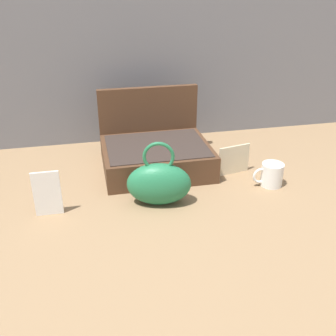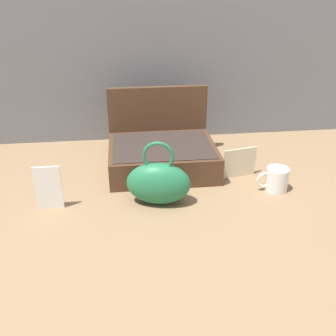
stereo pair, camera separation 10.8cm
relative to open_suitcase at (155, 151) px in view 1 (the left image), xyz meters
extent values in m
plane|color=#8C6D4C|center=(-0.01, -0.24, -0.07)|extent=(6.00, 6.00, 0.00)
cube|color=#4C301E|center=(0.00, -0.03, -0.02)|extent=(0.40, 0.32, 0.10)
cube|color=#332823|center=(0.00, -0.03, 0.03)|extent=(0.37, 0.28, 0.00)
cube|color=#4C301E|center=(0.00, 0.14, 0.07)|extent=(0.40, 0.02, 0.28)
ellipsoid|color=#237247|center=(-0.04, -0.27, 0.01)|extent=(0.22, 0.14, 0.14)
torus|color=#237247|center=(-0.04, -0.27, 0.10)|extent=(0.10, 0.03, 0.10)
cylinder|color=white|center=(0.38, -0.23, -0.03)|extent=(0.08, 0.08, 0.08)
torus|color=white|center=(0.34, -0.23, -0.03)|extent=(0.06, 0.01, 0.06)
cube|color=white|center=(-0.39, -0.26, 0.01)|extent=(0.08, 0.01, 0.15)
cube|color=beige|center=(0.28, -0.12, -0.01)|extent=(0.13, 0.03, 0.11)
camera|label=1|loc=(-0.25, -1.37, 0.62)|focal=42.26mm
camera|label=2|loc=(-0.14, -1.39, 0.62)|focal=42.26mm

